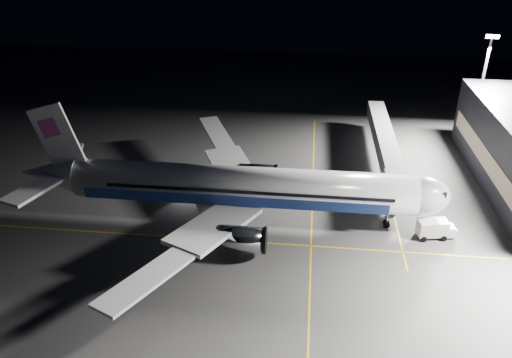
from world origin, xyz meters
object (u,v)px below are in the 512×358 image
Objects in this scene: airliner at (235,186)px; baggage_tug at (191,183)px; safety_cone_b at (289,174)px; floodlight_mast_north at (483,80)px; service_truck at (436,228)px; jet_bridge at (386,146)px; safety_cone_c at (195,199)px; safety_cone_a at (203,186)px.

airliner reaches higher than baggage_tug.
safety_cone_b is (7.08, 13.95, -4.85)m from airliner.
floodlight_mast_north is 33.43× the size of safety_cone_b.
jet_bridge is at bearing 93.17° from service_truck.
airliner is 106.31× the size of safety_cone_c.
service_truck is at bearing -15.22° from baggage_tug.
safety_cone_c is (-6.92, 4.00, -4.87)m from airliner.
airliner is 9.36m from safety_cone_c.
floodlight_mast_north is 8.75× the size of baggage_tug.
floodlight_mast_north is at bearing 37.91° from airliner.
safety_cone_a is at bearing -153.69° from floodlight_mast_north.
baggage_tug is at bearing -162.30° from jet_bridge.
safety_cone_b is (15.53, 5.95, -0.48)m from baggage_tug.
safety_cone_c is at bearing -69.03° from baggage_tug.
airliner is 16.37m from safety_cone_b.
baggage_tug is (-49.53, -23.99, -11.58)m from floodlight_mast_north.
safety_cone_b is (-16.00, -4.11, -4.27)m from jet_bridge.
service_truck reaches higher than safety_cone_c.
service_truck reaches higher than safety_cone_b.
jet_bridge is at bearing -142.26° from floodlight_mast_north.
safety_cone_a is at bearing 12.95° from baggage_tug.
service_truck is 35.94m from safety_cone_a.
safety_cone_b is (13.64, 5.52, 0.05)m from safety_cone_a.
baggage_tug is at bearing -154.15° from floodlight_mast_north.
airliner is 11.76m from safety_cone_a.
safety_cone_a is 4.44m from safety_cone_c.
safety_cone_a is 14.72m from safety_cone_b.
floodlight_mast_north is 54.51m from safety_cone_a.
service_truck is (-13.24, -33.90, -10.97)m from floodlight_mast_north.
airliner reaches higher than safety_cone_c.
safety_cone_a is at bearing -157.97° from safety_cone_b.
safety_cone_c is (-48.00, -27.99, -12.08)m from floodlight_mast_north.
safety_cone_c is (-30.00, -14.06, -4.29)m from jet_bridge.
jet_bridge is 14.54× the size of baggage_tug.
baggage_tug is at bearing 154.49° from service_truck.
safety_cone_b is at bearing -165.59° from jet_bridge.
jet_bridge is 20.77m from service_truck.
safety_cone_a is at bearing 127.93° from airliner.
service_truck is 8.73× the size of safety_cone_b.
floodlight_mast_north is 56.86m from safety_cone_c.
floodlight_mast_north reaches higher than safety_cone_a.
airliner reaches higher than safety_cone_b.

